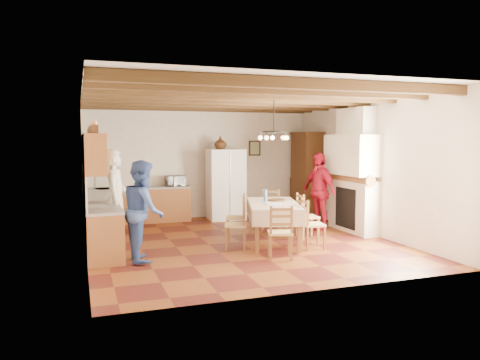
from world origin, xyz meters
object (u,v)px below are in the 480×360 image
object	(u,v)px
chair_left_near	(236,224)
person_woman_red	(319,191)
chair_left_far	(236,217)
refrigerator	(226,184)
chair_right_near	(313,223)
chair_end_near	(280,232)
chair_right_far	(308,216)
person_man	(116,199)
dining_table	(273,207)
person_woman_blue	(143,210)
hutch	(306,175)
microwave	(176,181)
chair_end_far	(270,211)

from	to	relation	value
chair_left_near	person_woman_red	distance (m)	2.77
chair_left_far	refrigerator	bearing A→B (deg)	-171.29
person_woman_red	chair_right_near	bearing A→B (deg)	-42.51
chair_end_near	chair_right_far	bearing A→B (deg)	-114.42
chair_left_near	person_man	distance (m)	2.34
dining_table	person_man	world-z (taller)	person_man
person_man	person_woman_blue	world-z (taller)	person_man
chair_left_near	chair_right_far	bearing A→B (deg)	123.15
dining_table	person_man	bearing A→B (deg)	170.05
person_woman_red	chair_left_far	bearing A→B (deg)	-89.40
hutch	person_man	bearing A→B (deg)	-151.00
refrigerator	chair_end_near	xyz separation A→B (m)	(-0.31, -4.21, -0.44)
chair_left_near	person_woman_blue	xyz separation A→B (m)	(-1.79, -0.29, 0.39)
chair_right_far	person_woman_blue	xyz separation A→B (m)	(-3.54, -0.69, 0.39)
refrigerator	chair_left_near	world-z (taller)	refrigerator
microwave	chair_right_near	bearing A→B (deg)	-71.59
chair_end_far	person_woman_blue	size ratio (longest dim) A/B	0.55
chair_left_far	person_man	xyz separation A→B (m)	(-2.44, -0.05, 0.48)
refrigerator	chair_right_far	world-z (taller)	refrigerator
dining_table	person_woman_red	distance (m)	1.90
person_woman_blue	person_woman_red	xyz separation A→B (m)	(4.25, 1.50, 0.02)
hutch	person_man	distance (m)	5.65
refrigerator	person_woman_red	xyz separation A→B (m)	(1.64, -2.03, -0.02)
chair_end_near	hutch	bearing A→B (deg)	-104.79
dining_table	chair_end_far	xyz separation A→B (m)	(0.40, 1.09, -0.26)
chair_left_far	chair_right_near	bearing A→B (deg)	64.85
chair_end_near	person_woman_red	distance (m)	2.95
person_man	chair_end_far	bearing A→B (deg)	-66.27
chair_right_far	chair_left_near	bearing A→B (deg)	107.32
person_man	person_woman_blue	bearing A→B (deg)	-144.71
chair_end_far	chair_left_far	bearing A→B (deg)	-125.41
chair_right_near	chair_right_far	world-z (taller)	same
refrigerator	dining_table	xyz separation A→B (m)	(0.05, -3.06, -0.18)
person_woman_blue	microwave	world-z (taller)	person_woman_blue
dining_table	chair_right_near	distance (m)	0.89
chair_left_far	microwave	xyz separation A→B (m)	(-0.73, 2.68, 0.55)
refrigerator	person_woman_blue	distance (m)	4.39
chair_right_far	person_woman_blue	world-z (taller)	person_woman_blue
dining_table	chair_right_near	world-z (taller)	chair_right_near
hutch	chair_left_near	bearing A→B (deg)	-129.92
dining_table	hutch	bearing A→B (deg)	51.92
chair_end_far	hutch	bearing A→B (deg)	70.91
person_woman_blue	chair_left_near	bearing A→B (deg)	-79.58
dining_table	chair_right_far	distance (m)	0.95
chair_left_far	hutch	bearing A→B (deg)	149.47
chair_end_far	person_woman_red	bearing A→B (deg)	24.26
chair_end_near	person_man	size ratio (longest dim) A/B	0.50
dining_table	chair_right_far	bearing A→B (deg)	13.45
person_man	microwave	size ratio (longest dim) A/B	4.02
chair_end_far	microwave	bearing A→B (deg)	156.15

